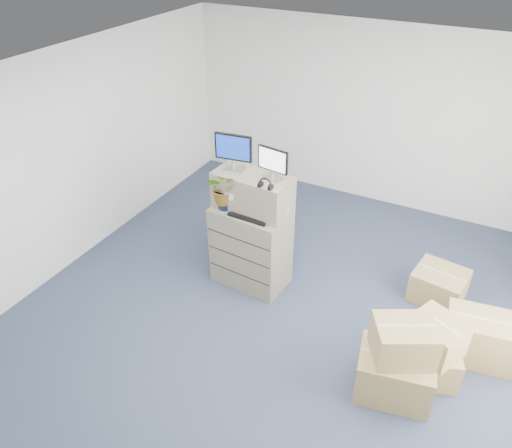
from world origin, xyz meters
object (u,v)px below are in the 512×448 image
at_px(water_bottle, 257,201).
at_px(office_chair, 254,230).
at_px(potted_plant, 225,192).
at_px(monitor_right, 273,162).
at_px(monitor_left, 233,150).
at_px(filing_cabinet_lower, 251,247).
at_px(keyboard, 250,216).

height_order(water_bottle, office_chair, water_bottle).
bearing_deg(potted_plant, monitor_right, 17.64).
bearing_deg(potted_plant, monitor_left, 80.88).
relative_size(monitor_left, water_bottle, 1.86).
height_order(filing_cabinet_lower, office_chair, filing_cabinet_lower).
bearing_deg(office_chair, monitor_right, 125.77).
bearing_deg(water_bottle, keyboard, -89.46).
bearing_deg(monitor_left, potted_plant, -106.79).
height_order(potted_plant, office_chair, potted_plant).
xyz_separation_m(filing_cabinet_lower, keyboard, (0.06, -0.13, 0.55)).
relative_size(water_bottle, office_chair, 0.29).
relative_size(monitor_right, office_chair, 0.46).
relative_size(filing_cabinet_lower, potted_plant, 2.14).
relative_size(potted_plant, office_chair, 0.59).
relative_size(monitor_left, monitor_right, 1.16).
bearing_deg(monitor_right, monitor_left, -172.29).
xyz_separation_m(keyboard, water_bottle, (-0.00, 0.19, 0.11)).
bearing_deg(filing_cabinet_lower, office_chair, 117.78).
relative_size(filing_cabinet_lower, monitor_right, 2.76).
height_order(monitor_left, keyboard, monitor_left).
height_order(filing_cabinet_lower, monitor_right, monitor_right).
xyz_separation_m(filing_cabinet_lower, monitor_left, (-0.26, 0.07, 1.24)).
xyz_separation_m(monitor_left, potted_plant, (-0.03, -0.18, -0.47)).
bearing_deg(filing_cabinet_lower, monitor_left, 169.04).
bearing_deg(office_chair, filing_cabinet_lower, 102.78).
height_order(monitor_left, potted_plant, monitor_left).
xyz_separation_m(monitor_left, monitor_right, (0.51, -0.01, -0.03)).
xyz_separation_m(keyboard, potted_plant, (-0.35, 0.02, 0.22)).
bearing_deg(potted_plant, keyboard, -3.54).
bearing_deg(keyboard, monitor_left, 149.77).
bearing_deg(monitor_right, filing_cabinet_lower, -157.73).
bearing_deg(filing_cabinet_lower, water_bottle, 49.73).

